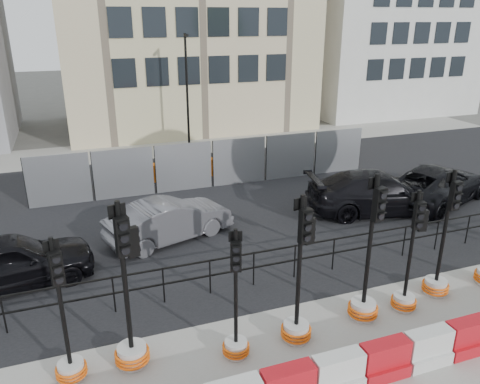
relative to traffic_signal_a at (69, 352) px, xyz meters
name	(u,v)px	position (x,y,z in m)	size (l,w,h in m)	color
ground	(315,301)	(5.84, 0.76, -0.64)	(120.00, 120.00, 0.00)	#51514C
sidewalk_near	(388,382)	(5.84, -2.24, -0.63)	(40.00, 6.00, 0.02)	gray
road	(228,203)	(5.84, 7.76, -0.63)	(40.00, 14.00, 0.03)	black
sidewalk_far	(176,146)	(5.84, 16.76, -0.63)	(40.00, 4.00, 0.02)	gray
kerb_railing	(295,256)	(5.84, 1.96, 0.05)	(18.00, 0.04, 1.00)	black
heras_fencing	(196,167)	(5.35, 10.48, 0.07)	(14.33, 1.72, 2.00)	#94979D
lamp_post_far	(187,90)	(6.34, 15.75, 2.58)	(0.12, 0.56, 6.00)	black
barrier_row	(384,361)	(5.84, -2.04, -0.28)	(13.60, 0.50, 0.80)	red
traffic_signal_a	(69,352)	(0.00, 0.00, 0.00)	(0.61, 0.61, 3.11)	silver
traffic_signal_b	(131,329)	(1.20, 0.00, 0.23)	(0.72, 0.72, 3.64)	silver
traffic_signal_c	(236,331)	(3.28, -0.47, -0.03)	(0.58, 0.58, 2.95)	silver
traffic_signal_d	(298,308)	(4.73, -0.44, 0.18)	(0.68, 0.68, 3.46)	silver
traffic_signal_e	(365,291)	(6.58, -0.24, 0.11)	(0.71, 0.71, 3.62)	silver
traffic_signal_f	(407,282)	(7.73, -0.27, 0.10)	(0.61, 0.61, 3.12)	silver
traffic_signal_g	(438,270)	(8.93, 0.00, 0.06)	(0.67, 0.67, 3.39)	silver
car_a	(8,262)	(-1.43, 4.13, 0.09)	(4.50, 2.35, 1.46)	black
car_b	(170,220)	(3.14, 5.49, 0.03)	(4.33, 2.61, 1.35)	#545359
car_c	(378,192)	(10.77, 5.16, 0.12)	(5.54, 3.13, 1.52)	black
car_d	(436,184)	(13.51, 5.28, 0.07)	(5.64, 4.08, 1.43)	black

